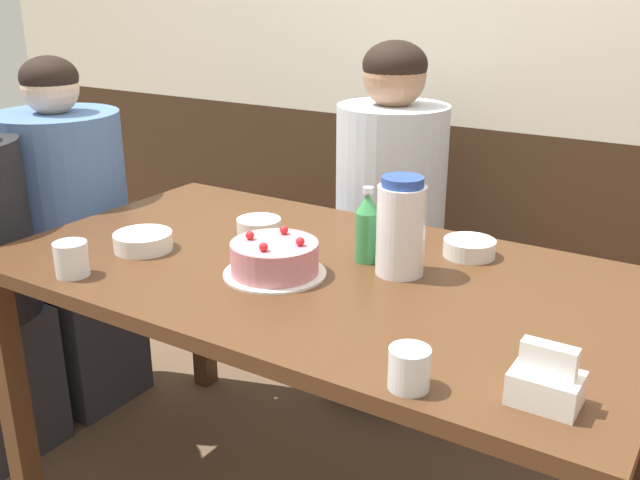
% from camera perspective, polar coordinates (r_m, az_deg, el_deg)
% --- Properties ---
extents(back_wall, '(4.80, 0.04, 2.50)m').
position_cam_1_polar(back_wall, '(2.52, 13.31, 16.74)').
color(back_wall, '#3D2819').
rests_on(back_wall, ground_plane).
extents(bench_seat, '(1.99, 0.38, 0.43)m').
position_cam_1_polar(bench_seat, '(2.58, 9.84, -6.95)').
color(bench_seat, '#381E11').
rests_on(bench_seat, ground_plane).
extents(dining_table, '(1.54, 0.85, 0.73)m').
position_cam_1_polar(dining_table, '(1.72, -0.19, -4.81)').
color(dining_table, '#4C2D19').
rests_on(dining_table, ground_plane).
extents(birthday_cake, '(0.24, 0.24, 0.10)m').
position_cam_1_polar(birthday_cake, '(1.64, -3.66, -1.50)').
color(birthday_cake, white).
rests_on(birthday_cake, dining_table).
extents(water_pitcher, '(0.11, 0.11, 0.23)m').
position_cam_1_polar(water_pitcher, '(1.63, 6.49, 1.03)').
color(water_pitcher, white).
rests_on(water_pitcher, dining_table).
extents(soju_bottle, '(0.06, 0.06, 0.19)m').
position_cam_1_polar(soju_bottle, '(1.70, 3.81, 1.06)').
color(soju_bottle, '#388E4C').
rests_on(soju_bottle, dining_table).
extents(napkin_holder, '(0.11, 0.08, 0.11)m').
position_cam_1_polar(napkin_holder, '(1.21, 17.64, -10.79)').
color(napkin_holder, white).
rests_on(napkin_holder, dining_table).
extents(bowl_soup_white, '(0.12, 0.12, 0.04)m').
position_cam_1_polar(bowl_soup_white, '(1.92, -4.91, 1.11)').
color(bowl_soup_white, white).
rests_on(bowl_soup_white, dining_table).
extents(bowl_rice_small, '(0.15, 0.15, 0.04)m').
position_cam_1_polar(bowl_rice_small, '(1.85, -13.96, -0.10)').
color(bowl_rice_small, white).
rests_on(bowl_rice_small, dining_table).
extents(bowl_side_dish, '(0.13, 0.13, 0.04)m').
position_cam_1_polar(bowl_side_dish, '(1.79, 11.86, -0.62)').
color(bowl_side_dish, white).
rests_on(bowl_side_dish, dining_table).
extents(glass_water_tall, '(0.07, 0.07, 0.07)m').
position_cam_1_polar(glass_water_tall, '(1.20, 7.15, -10.15)').
color(glass_water_tall, silver).
rests_on(glass_water_tall, dining_table).
extents(glass_tumbler_short, '(0.08, 0.08, 0.08)m').
position_cam_1_polar(glass_tumbler_short, '(1.73, -19.27, -1.44)').
color(glass_tumbler_short, silver).
rests_on(glass_tumbler_short, dining_table).
extents(glass_shot_small, '(0.07, 0.07, 0.07)m').
position_cam_1_polar(glass_shot_small, '(1.80, 4.69, 0.38)').
color(glass_shot_small, silver).
rests_on(glass_shot_small, dining_table).
extents(person_teal_shirt, '(0.39, 0.39, 1.16)m').
position_cam_1_polar(person_teal_shirt, '(2.47, -19.42, 0.16)').
color(person_teal_shirt, '#33333D').
rests_on(person_teal_shirt, ground_plane).
extents(person_dark_striped, '(0.36, 0.36, 1.20)m').
position_cam_1_polar(person_dark_striped, '(2.36, 5.56, 0.64)').
color(person_dark_striped, '#33333D').
rests_on(person_dark_striped, ground_plane).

